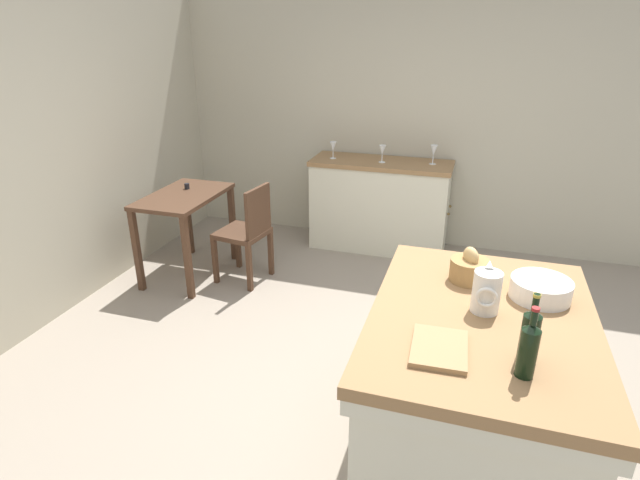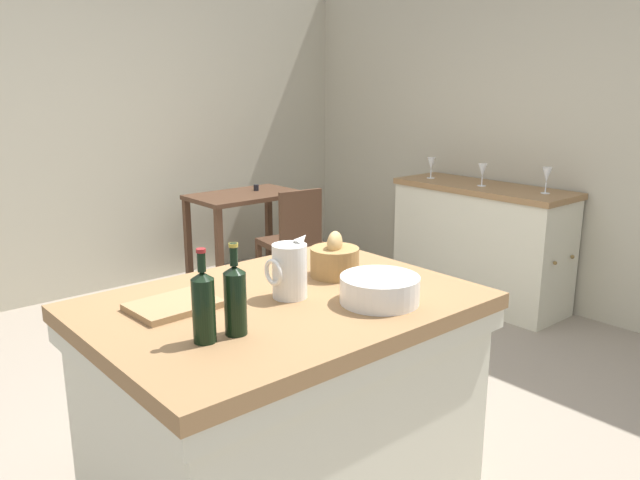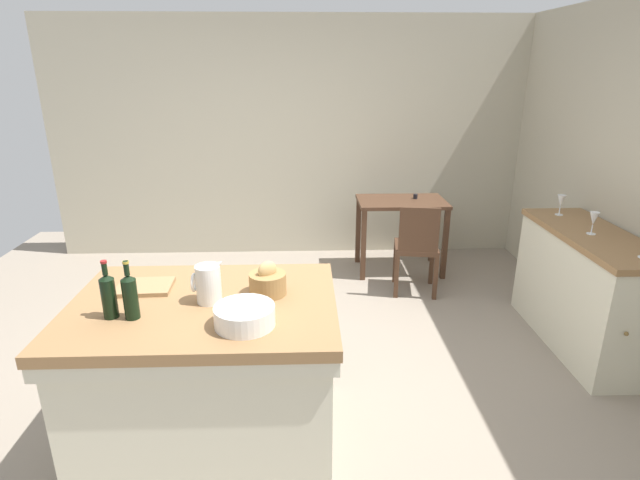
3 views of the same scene
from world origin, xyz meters
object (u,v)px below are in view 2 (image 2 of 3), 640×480
object	(u,v)px
wash_bowl	(380,289)
wine_glass_far_left	(547,176)
island_table	(284,401)
pitcher	(289,270)
cutting_board	(174,305)
bread_basket	(335,260)
wine_glass_left	(483,171)
wine_bottle_amber	(203,305)
writing_desk	(245,209)
wooden_chair	(293,240)
side_cabinet	(480,243)
wine_bottle_dark	(235,298)
wine_glass_middle	(431,164)

from	to	relation	value
wash_bowl	wine_glass_far_left	bearing A→B (deg)	17.49
island_table	pitcher	distance (m)	0.52
cutting_board	wine_glass_far_left	bearing A→B (deg)	6.45
bread_basket	pitcher	bearing A→B (deg)	-164.27
wine_glass_far_left	wine_glass_left	world-z (taller)	wine_glass_far_left
bread_basket	wine_bottle_amber	distance (m)	0.79
cutting_board	wine_bottle_amber	xyz separation A→B (m)	(-0.07, -0.33, 0.11)
writing_desk	wooden_chair	size ratio (longest dim) A/B	1.01
side_cabinet	wine_bottle_dark	size ratio (longest dim) A/B	4.64
pitcher	wine_bottle_amber	xyz separation A→B (m)	(-0.45, -0.15, 0.02)
wooden_chair	wine_bottle_amber	distance (m)	2.98
pitcher	wine_bottle_dark	world-z (taller)	wine_bottle_dark
cutting_board	wine_glass_middle	world-z (taller)	wine_glass_middle
bread_basket	cutting_board	size ratio (longest dim) A/B	0.68
cutting_board	wine_bottle_dark	distance (m)	0.36
wooden_chair	wine_bottle_dark	bearing A→B (deg)	-131.76
side_cabinet	wine_glass_middle	xyz separation A→B (m)	(-0.04, 0.49, 0.57)
wine_bottle_amber	wine_glass_middle	size ratio (longest dim) A/B	1.79
island_table	wine_bottle_amber	xyz separation A→B (m)	(-0.42, -0.16, 0.54)
writing_desk	wash_bowl	xyz separation A→B (m)	(-1.30, -2.81, 0.31)
pitcher	wine_bottle_dark	distance (m)	0.38
pitcher	wine_glass_middle	world-z (taller)	pitcher
wooden_chair	wine_bottle_amber	bearing A→B (deg)	-133.48
bread_basket	wine_glass_middle	distance (m)	2.71
cutting_board	wine_glass_far_left	size ratio (longest dim) A/B	1.61
island_table	wash_bowl	xyz separation A→B (m)	(0.25, -0.26, 0.47)
side_cabinet	wash_bowl	xyz separation A→B (m)	(-2.44, -1.27, 0.50)
wine_bottle_amber	wine_glass_far_left	world-z (taller)	wine_bottle_amber
island_table	wine_bottle_amber	world-z (taller)	wine_bottle_amber
pitcher	bread_basket	size ratio (longest dim) A/B	1.22
wine_bottle_dark	wine_glass_far_left	distance (m)	3.11
writing_desk	wash_bowl	bearing A→B (deg)	-114.89
cutting_board	wine_glass_middle	size ratio (longest dim) A/B	1.77
wine_bottle_amber	wash_bowl	bearing A→B (deg)	-8.87
writing_desk	wine_bottle_amber	xyz separation A→B (m)	(-1.97, -2.71, 0.38)
writing_desk	wine_glass_left	bearing A→B (deg)	-54.96
pitcher	wine_glass_far_left	xyz separation A→B (m)	(2.68, 0.52, 0.03)
wine_bottle_amber	wine_glass_far_left	bearing A→B (deg)	12.12
island_table	side_cabinet	world-z (taller)	side_cabinet
bread_basket	wine_glass_left	bearing A→B (deg)	21.61
wine_glass_far_left	bread_basket	bearing A→B (deg)	-169.67
pitcher	cutting_board	distance (m)	0.43
island_table	wine_glass_far_left	xyz separation A→B (m)	(2.72, 0.52, 0.55)
wine_bottle_amber	pitcher	bearing A→B (deg)	18.85
wine_glass_left	wash_bowl	bearing A→B (deg)	-152.29
wooden_chair	wine_bottle_amber	size ratio (longest dim) A/B	2.97
island_table	side_cabinet	size ratio (longest dim) A/B	1.00
wooden_chair	wash_bowl	bearing A→B (deg)	-121.17
wash_bowl	wine_glass_far_left	world-z (taller)	wine_glass_far_left
side_cabinet	wine_glass_middle	bearing A→B (deg)	94.31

